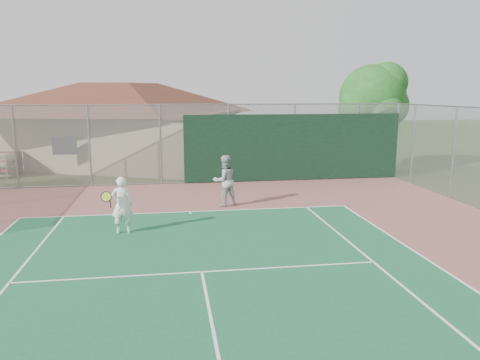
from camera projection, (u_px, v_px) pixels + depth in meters
The scene contains 6 objects.
back_fence at pixel (231, 146), 20.87m from camera, with size 20.08×0.11×3.53m.
side_fence_right at pixel (453, 153), 17.69m from camera, with size 0.08×9.00×3.50m.
clubhouse at pixel (122, 116), 26.07m from camera, with size 14.67×12.46×5.37m.
tree at pixel (374, 100), 23.68m from camera, with size 3.95×3.74×5.51m.
player_white_front at pixel (122, 205), 13.37m from camera, with size 0.87×0.67×1.65m.
player_grey_back at pixel (225, 181), 16.63m from camera, with size 1.07×0.95×1.82m.
Camera 1 is at (-0.67, -3.63, 4.03)m, focal length 35.00 mm.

